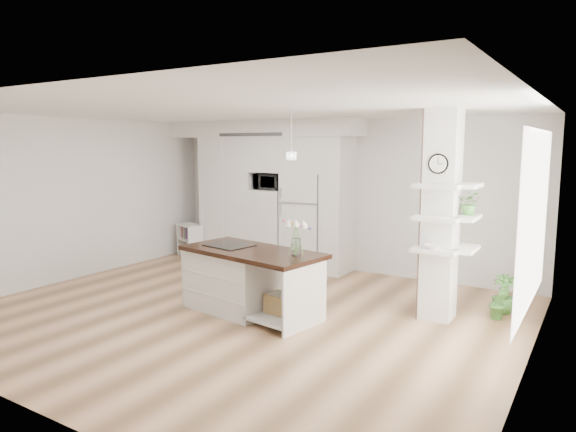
{
  "coord_description": "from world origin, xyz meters",
  "views": [
    {
      "loc": [
        4.06,
        -5.34,
        2.24
      ],
      "look_at": [
        0.19,
        0.9,
        1.23
      ],
      "focal_mm": 32.0,
      "sensor_mm": 36.0,
      "label": 1
    }
  ],
  "objects_px": {
    "refrigerator": "(306,221)",
    "kitchen_island": "(241,278)",
    "floor_plant_a": "(499,303)",
    "bookshelf": "(191,243)"
  },
  "relations": [
    {
      "from": "kitchen_island",
      "to": "bookshelf",
      "type": "bearing_deg",
      "value": 152.26
    },
    {
      "from": "refrigerator",
      "to": "floor_plant_a",
      "type": "height_order",
      "value": "refrigerator"
    },
    {
      "from": "refrigerator",
      "to": "kitchen_island",
      "type": "bearing_deg",
      "value": -80.08
    },
    {
      "from": "floor_plant_a",
      "to": "bookshelf",
      "type": "bearing_deg",
      "value": 173.2
    },
    {
      "from": "kitchen_island",
      "to": "bookshelf",
      "type": "height_order",
      "value": "kitchen_island"
    },
    {
      "from": "refrigerator",
      "to": "bookshelf",
      "type": "height_order",
      "value": "refrigerator"
    },
    {
      "from": "floor_plant_a",
      "to": "refrigerator",
      "type": "bearing_deg",
      "value": 162.28
    },
    {
      "from": "kitchen_island",
      "to": "floor_plant_a",
      "type": "xyz_separation_m",
      "value": [
        3.07,
        1.46,
        -0.23
      ]
    },
    {
      "from": "refrigerator",
      "to": "floor_plant_a",
      "type": "distance_m",
      "value": 3.76
    },
    {
      "from": "bookshelf",
      "to": "refrigerator",
      "type": "bearing_deg",
      "value": 31.9
    }
  ]
}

